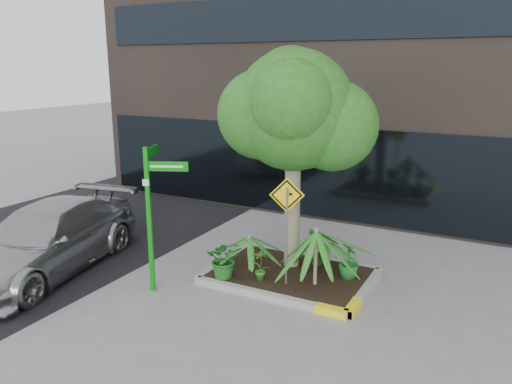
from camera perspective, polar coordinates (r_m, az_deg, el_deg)
The scene contains 14 objects.
ground at distance 10.50m, azimuth 2.24°, elevation -10.26°, with size 80.00×80.00×0.00m, color gray.
asphalt_road at distance 14.33m, azimuth -21.99°, elevation -4.47°, with size 7.00×80.00×0.01m, color black.
planter at distance 10.60m, azimuth 4.03°, elevation -9.44°, with size 3.35×2.36×0.15m.
tree at distance 10.22m, azimuth 4.41°, elevation 9.30°, with size 3.18×2.82×4.76m.
palm_front at distance 9.72m, azimuth 6.93°, elevation -4.44°, with size 1.33×1.33×1.48m.
palm_left at distance 10.47m, azimuth -0.73°, elevation -5.12°, with size 0.88×0.88×0.98m.
palm_back at distance 10.70m, azimuth 8.18°, elevation -5.60°, with size 0.72×0.72×0.80m.
parked_car at distance 11.71m, azimuth -22.86°, elevation -5.01°, with size 2.01×4.93×1.43m, color #A6A6AB.
shrub_a at distance 10.22m, azimuth -3.59°, elevation -7.61°, with size 0.73×0.73×0.81m, color #1B601C.
shrub_b at distance 10.34m, azimuth 10.57°, elevation -7.79°, with size 0.41×0.41×0.73m, color #1E6625.
shrub_c at distance 10.10m, azimuth 0.57°, elevation -8.28°, with size 0.35×0.35×0.67m, color #307725.
shrub_d at distance 10.90m, azimuth 7.00°, elevation -6.18°, with size 0.46×0.46×0.84m, color #1D6622.
street_sign_post at distance 9.77m, azimuth -11.78°, elevation -1.29°, with size 1.06×0.81×2.89m.
cattle_sign at distance 9.50m, azimuth 3.54°, elevation -2.50°, with size 0.62×0.29×2.18m.
Camera 1 is at (4.08, -8.63, 4.37)m, focal length 35.00 mm.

